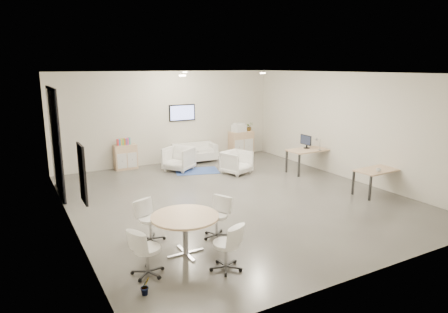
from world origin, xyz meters
name	(u,v)px	position (x,y,z in m)	size (l,w,h in m)	color
room_shell	(234,137)	(0.00, 0.00, 1.60)	(9.60, 10.60, 4.80)	#4C4A45
glass_door	(55,139)	(-3.95, 2.51, 1.50)	(0.09, 1.90, 2.85)	black
artwork	(82,174)	(-3.97, -1.60, 1.55)	(0.05, 0.54, 1.04)	black
wall_tv	(182,113)	(0.50, 4.46, 1.75)	(0.98, 0.06, 0.58)	black
ceiling_spots	(211,73)	(-0.20, 0.83, 3.18)	(3.14, 4.14, 0.03)	#FFEAC6
sideboard_left	(126,157)	(-1.65, 4.28, 0.41)	(0.73, 0.38, 0.82)	tan
sideboard_right	(241,143)	(2.84, 4.25, 0.46)	(0.92, 0.45, 0.92)	tan
books	(124,142)	(-1.69, 4.29, 0.93)	(0.43, 0.14, 0.22)	red
printer	(239,128)	(2.73, 4.25, 1.08)	(0.52, 0.45, 0.33)	white
loveseat	(195,153)	(0.80, 4.12, 0.31)	(1.54, 0.84, 0.56)	silver
blue_rug	(197,171)	(0.30, 2.88, 0.01)	(1.39, 0.92, 0.01)	#314595
armchair_left	(179,158)	(-0.17, 3.26, 0.43)	(0.84, 0.78, 0.86)	silver
armchair_right	(237,161)	(1.29, 1.99, 0.40)	(0.78, 0.73, 0.81)	silver
desk_rear	(310,151)	(3.45, 1.03, 0.68)	(1.47, 0.76, 0.76)	tan
desk_front	(379,172)	(3.53, -1.64, 0.62)	(1.36, 0.74, 0.69)	tan
monitor	(306,141)	(3.41, 1.18, 0.99)	(0.20, 0.50, 0.44)	black
round_table	(185,220)	(-2.40, -2.38, 0.66)	(1.23, 1.23, 0.75)	tan
meeting_chairs	(185,233)	(-2.40, -2.38, 0.41)	(2.45, 2.45, 0.82)	white
plant_cabinet	(249,128)	(3.18, 4.24, 1.05)	(0.29, 0.32, 0.25)	#3F7F3F
plant_floor	(146,291)	(-3.47, -3.30, 0.06)	(0.15, 0.28, 0.12)	#3F7F3F
cup	(379,170)	(3.28, -1.83, 0.75)	(0.12, 0.09, 0.12)	white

